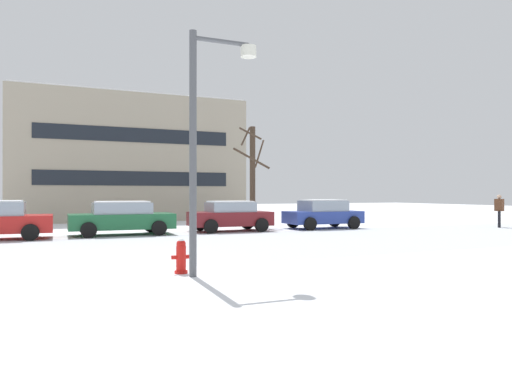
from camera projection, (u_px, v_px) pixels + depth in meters
The scene contains 10 objects.
ground_plane at pixel (75, 268), 11.67m from camera, with size 120.00×120.00×0.00m, color white.
road_surface at pixel (69, 252), 14.82m from camera, with size 80.00×8.89×0.00m.
fire_hydrant at pixel (181, 256), 10.83m from camera, with size 0.44×0.30×0.79m.
street_lamp at pixel (205, 126), 10.51m from camera, with size 1.56×0.36×5.33m.
parked_car_green at pixel (122, 218), 20.73m from camera, with size 4.38×2.16×1.46m.
parked_car_maroon at pixel (230, 216), 22.74m from camera, with size 3.83×2.07×1.43m.
parked_car_blue at pixel (323, 214), 24.58m from camera, with size 3.89×2.08×1.48m.
pedestrian_crossing at pixel (499, 208), 25.30m from camera, with size 0.48×0.46×1.72m.
tree_far_left at pixel (252, 173), 26.14m from camera, with size 1.86×2.02×5.48m.
building_far_left at pixel (124, 161), 34.70m from camera, with size 14.90×10.03×8.26m.
Camera 1 is at (-0.66, -12.45, 1.81)m, focal length 33.79 mm.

